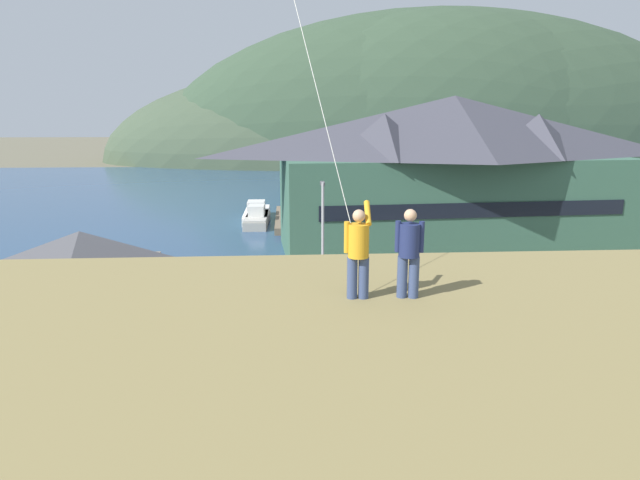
{
  "coord_description": "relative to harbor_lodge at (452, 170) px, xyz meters",
  "views": [
    {
      "loc": [
        -1.2,
        -20.13,
        10.74
      ],
      "look_at": [
        0.62,
        9.0,
        4.03
      ],
      "focal_mm": 29.84,
      "sensor_mm": 36.0,
      "label": 1
    }
  ],
  "objects": [
    {
      "name": "wharf_dock",
      "position": [
        -12.92,
        12.89,
        -6.27
      ],
      "size": [
        3.2,
        13.06,
        0.7
      ],
      "color": "#70604C",
      "rests_on": "ground"
    },
    {
      "name": "harbor_lodge",
      "position": [
        0.0,
        0.0,
        0.0
      ],
      "size": [
        29.48,
        13.57,
        12.46
      ],
      "color": "#38604C",
      "rests_on": "ground"
    },
    {
      "name": "parked_car_back_row_right",
      "position": [
        -8.87,
        -20.75,
        -5.56
      ],
      "size": [
        4.25,
        2.14,
        1.82
      ],
      "color": "#9EA3A8",
      "rests_on": "parking_lot_pad"
    },
    {
      "name": "storage_shed_near_lot",
      "position": [
        -23.5,
        -16.12,
        -3.85
      ],
      "size": [
        8.34,
        6.81,
        5.34
      ],
      "color": "#756B5B",
      "rests_on": "ground"
    },
    {
      "name": "parked_car_mid_row_center",
      "position": [
        -21.25,
        -22.07,
        -5.56
      ],
      "size": [
        4.31,
        2.27,
        1.82
      ],
      "color": "silver",
      "rests_on": "parking_lot_pad"
    },
    {
      "name": "moored_boat_outer_mooring",
      "position": [
        -9.48,
        10.65,
        -5.9
      ],
      "size": [
        2.89,
        7.04,
        2.16
      ],
      "color": "#A8A399",
      "rests_on": "ground"
    },
    {
      "name": "person_kite_flyer",
      "position": [
        -11.97,
        -32.49,
        1.66
      ],
      "size": [
        0.54,
        0.65,
        1.86
      ],
      "color": "#384770",
      "rests_on": "grassy_hill_foreground"
    },
    {
      "name": "parking_lot_pad",
      "position": [
        -12.11,
        -17.1,
        -6.57
      ],
      "size": [
        40.0,
        20.0,
        0.1
      ],
      "primitive_type": "cube",
      "color": "slate",
      "rests_on": "ground"
    },
    {
      "name": "far_hill_west_ridge",
      "position": [
        4.26,
        99.83,
        -6.62
      ],
      "size": [
        128.67,
        65.6,
        48.55
      ],
      "primitive_type": "ellipsoid",
      "color": "#3D4C38",
      "rests_on": "ground"
    },
    {
      "name": "far_hill_east_peak",
      "position": [
        26.28,
        90.27,
        -6.62
      ],
      "size": [
        112.91,
        55.31,
        72.35
      ],
      "primitive_type": "ellipsoid",
      "color": "#334733",
      "rests_on": "ground"
    },
    {
      "name": "parking_light_pole",
      "position": [
        -11.22,
        -11.55,
        -2.48
      ],
      "size": [
        0.24,
        0.78,
        7.01
      ],
      "color": "#ADADB2",
      "rests_on": "parking_lot_pad"
    },
    {
      "name": "parked_car_front_row_silver",
      "position": [
        -6.94,
        -14.47,
        -5.56
      ],
      "size": [
        4.2,
        2.06,
        1.82
      ],
      "color": "black",
      "rests_on": "parking_lot_pad"
    },
    {
      "name": "parked_car_corner_spot",
      "position": [
        -16.11,
        -22.03,
        -5.56
      ],
      "size": [
        4.32,
        2.29,
        1.82
      ],
      "color": "#236633",
      "rests_on": "parking_lot_pad"
    },
    {
      "name": "moored_boat_wharfside",
      "position": [
        -16.39,
        11.58,
        -5.9
      ],
      "size": [
        2.48,
        7.1,
        2.16
      ],
      "color": "#A8A399",
      "rests_on": "ground"
    },
    {
      "name": "person_companion",
      "position": [
        -11.0,
        -32.52,
        1.65
      ],
      "size": [
        0.54,
        0.4,
        1.74
      ],
      "color": "#384770",
      "rests_on": "grassy_hill_foreground"
    },
    {
      "name": "far_hill_center_saddle",
      "position": [
        27.9,
        94.52,
        -6.62
      ],
      "size": [
        149.61,
        62.6,
        74.18
      ],
      "primitive_type": "ellipsoid",
      "color": "#334733",
      "rests_on": "ground"
    },
    {
      "name": "ground_plane",
      "position": [
        -12.11,
        -22.1,
        -6.62
      ],
      "size": [
        600.0,
        600.0,
        0.0
      ],
      "primitive_type": "plane",
      "color": "#66604C"
    },
    {
      "name": "bay_water",
      "position": [
        -12.11,
        37.9,
        -6.61
      ],
      "size": [
        360.0,
        84.0,
        0.03
      ],
      "primitive_type": "cube",
      "color": "navy",
      "rests_on": "ground"
    },
    {
      "name": "parked_car_mid_row_near",
      "position": [
        -17.59,
        -15.19,
        -5.56
      ],
      "size": [
        4.31,
        2.28,
        1.82
      ],
      "color": "red",
      "rests_on": "parking_lot_pad"
    },
    {
      "name": "moored_boat_inner_slip",
      "position": [
        -16.58,
        14.4,
        -5.9
      ],
      "size": [
        2.6,
        8.09,
        2.16
      ],
      "color": "silver",
      "rests_on": "ground"
    }
  ]
}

